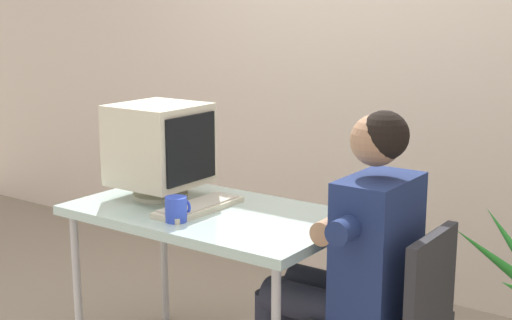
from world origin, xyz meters
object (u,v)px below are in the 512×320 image
object	(u,v)px
desk	(210,222)
keyboard	(199,207)
crt_monitor	(160,146)
person_seated	(350,257)
office_chair	(395,317)
desk_mug	(176,209)

from	to	relation	value
desk	keyboard	bearing A→B (deg)	-137.85
crt_monitor	person_seated	bearing A→B (deg)	-0.84
person_seated	office_chair	bearing A→B (deg)	-0.00
desk_mug	office_chair	bearing A→B (deg)	14.71
desk	office_chair	xyz separation A→B (m)	(0.87, 0.02, -0.22)
crt_monitor	desk_mug	distance (m)	0.44
keyboard	crt_monitor	bearing A→B (deg)	167.29
desk	desk_mug	size ratio (longest dim) A/B	11.64
person_seated	desk_mug	xyz separation A→B (m)	(-0.68, -0.23, 0.13)
office_chair	person_seated	xyz separation A→B (m)	(-0.19, 0.00, 0.19)
person_seated	desk_mug	bearing A→B (deg)	-161.34
desk_mug	person_seated	bearing A→B (deg)	18.66
crt_monitor	keyboard	bearing A→B (deg)	-12.71
person_seated	crt_monitor	bearing A→B (deg)	179.16
desk	desk_mug	distance (m)	0.24
office_chair	person_seated	distance (m)	0.28
crt_monitor	person_seated	world-z (taller)	person_seated
desk	office_chair	bearing A→B (deg)	1.20
office_chair	desk_mug	bearing A→B (deg)	-165.29
crt_monitor	office_chair	size ratio (longest dim) A/B	0.52
desk	desk_mug	world-z (taller)	desk_mug
crt_monitor	office_chair	xyz separation A→B (m)	(1.18, -0.01, -0.52)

